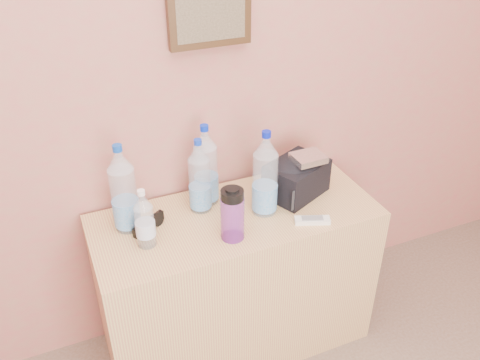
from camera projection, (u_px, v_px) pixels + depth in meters
name	position (u px, v px, depth m)	size (l,w,h in m)	color
picture_frame	(210.00, 11.00, 1.74)	(0.30, 0.03, 0.25)	#382311
dresser	(236.00, 281.00, 2.12)	(1.10, 0.46, 0.69)	#A47147
pet_large_a	(124.00, 193.00, 1.80)	(0.09, 0.09, 0.34)	#AEC2D3
pet_large_b	(206.00, 169.00, 1.95)	(0.09, 0.09, 0.33)	silver
pet_large_c	(200.00, 179.00, 1.91)	(0.08, 0.08, 0.30)	silver
pet_large_d	(265.00, 178.00, 1.88)	(0.09, 0.09, 0.34)	#C5DFF9
pet_small	(145.00, 221.00, 1.74)	(0.07, 0.07, 0.23)	silver
nalgene_bottle	(232.00, 214.00, 1.77)	(0.09, 0.09, 0.21)	purple
sunglasses	(149.00, 224.00, 1.86)	(0.15, 0.05, 0.04)	black
ac_remote	(312.00, 220.00, 1.90)	(0.13, 0.04, 0.02)	beige
toiletry_bag	(297.00, 176.00, 2.02)	(0.24, 0.17, 0.16)	black
foil_packet	(308.00, 158.00, 1.96)	(0.12, 0.10, 0.03)	silver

